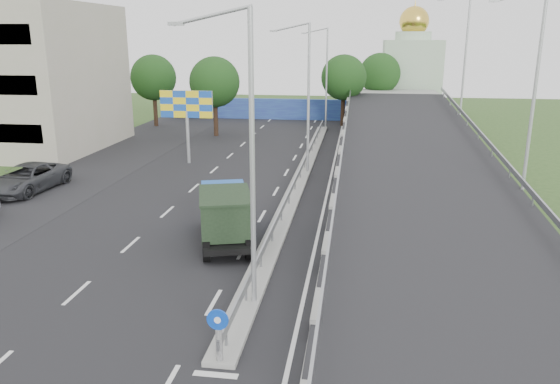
% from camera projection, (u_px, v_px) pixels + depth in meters
% --- Properties ---
extents(road_surface, '(26.00, 90.00, 0.04)m').
position_uv_depth(road_surface, '(244.00, 195.00, 33.36)').
color(road_surface, black).
rests_on(road_surface, ground).
extents(parking_strip, '(8.00, 90.00, 0.05)m').
position_uv_depth(parking_strip, '(47.00, 187.00, 35.15)').
color(parking_strip, black).
rests_on(parking_strip, ground).
extents(median, '(1.00, 44.00, 0.20)m').
position_uv_depth(median, '(300.00, 179.00, 36.73)').
color(median, gray).
rests_on(median, ground).
extents(overpass_ramp, '(10.00, 50.00, 3.50)m').
position_uv_depth(overpass_ramp, '(416.00, 158.00, 35.24)').
color(overpass_ramp, gray).
rests_on(overpass_ramp, ground).
extents(median_guardrail, '(0.09, 44.00, 0.71)m').
position_uv_depth(median_guardrail, '(300.00, 170.00, 36.55)').
color(median_guardrail, gray).
rests_on(median_guardrail, median).
extents(sign_bollard, '(0.64, 0.23, 1.67)m').
position_uv_depth(sign_bollard, '(219.00, 335.00, 15.69)').
color(sign_bollard, black).
rests_on(sign_bollard, median).
extents(lamp_post_near, '(2.74, 0.18, 10.08)m').
position_uv_depth(lamp_post_near, '(246.00, 147.00, 18.02)').
color(lamp_post_near, '#B2B5B7').
rests_on(lamp_post_near, median).
extents(lamp_post_mid, '(2.74, 0.18, 10.08)m').
position_uv_depth(lamp_post_mid, '(306.00, 91.00, 37.06)').
color(lamp_post_mid, '#B2B5B7').
rests_on(lamp_post_mid, median).
extents(lamp_post_far, '(2.74, 0.18, 10.08)m').
position_uv_depth(lamp_post_far, '(325.00, 73.00, 56.10)').
color(lamp_post_far, '#B2B5B7').
rests_on(lamp_post_far, median).
extents(blue_wall, '(30.00, 0.50, 2.40)m').
position_uv_depth(blue_wall, '(292.00, 109.00, 63.64)').
color(blue_wall, navy).
rests_on(blue_wall, ground).
extents(church, '(7.00, 7.00, 13.80)m').
position_uv_depth(church, '(411.00, 71.00, 68.21)').
color(church, '#B2CCAD').
rests_on(church, ground).
extents(billboard, '(4.00, 0.24, 5.50)m').
position_uv_depth(billboard, '(187.00, 108.00, 40.66)').
color(billboard, '#B2B5B7').
rests_on(billboard, ground).
extents(tree_left_mid, '(4.80, 4.80, 7.60)m').
position_uv_depth(tree_left_mid, '(215.00, 82.00, 51.96)').
color(tree_left_mid, black).
rests_on(tree_left_mid, ground).
extents(tree_median_far, '(4.80, 4.80, 7.60)m').
position_uv_depth(tree_median_far, '(344.00, 78.00, 57.92)').
color(tree_median_far, black).
rests_on(tree_median_far, ground).
extents(tree_left_far, '(4.80, 4.80, 7.60)m').
position_uv_depth(tree_left_far, '(153.00, 78.00, 57.82)').
color(tree_left_far, black).
rests_on(tree_left_far, ground).
extents(tree_ramp_far, '(4.80, 4.80, 7.60)m').
position_uv_depth(tree_ramp_far, '(380.00, 74.00, 64.03)').
color(tree_ramp_far, black).
rests_on(tree_ramp_far, ground).
extents(dump_truck, '(3.64, 6.16, 2.56)m').
position_uv_depth(dump_truck, '(225.00, 213.00, 25.36)').
color(dump_truck, black).
rests_on(dump_truck, ground).
extents(parked_car_c, '(3.23, 6.25, 1.69)m').
position_uv_depth(parked_car_c, '(27.00, 178.00, 33.96)').
color(parked_car_c, '#36383C').
rests_on(parked_car_c, ground).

